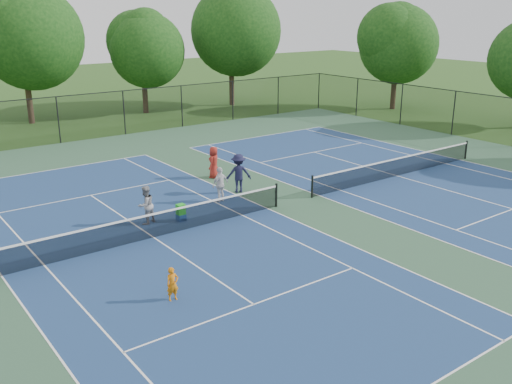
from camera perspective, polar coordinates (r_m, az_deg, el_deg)
ground at (r=25.69m, az=3.86°, el=-1.02°), size 140.00×140.00×0.00m
court_pad at (r=25.69m, az=3.86°, el=-1.01°), size 36.00×36.00×0.01m
tennis_court_left at (r=22.03m, az=-10.19°, el=-4.30°), size 12.00×23.83×1.07m
tennis_court_right at (r=30.48m, az=13.95°, el=1.73°), size 12.00×23.83×1.07m
perimeter_fence at (r=25.21m, az=3.94°, el=2.43°), size 36.08×36.08×3.02m
tree_back_b at (r=46.00m, az=-22.44°, el=14.48°), size 7.60×7.60×10.03m
tree_back_c at (r=48.25m, az=-11.33°, el=14.21°), size 6.00×6.00×8.40m
tree_back_d at (r=51.32m, az=-2.53°, el=16.23°), size 7.80×7.80×10.37m
tree_side_e at (r=50.67m, az=13.95°, el=14.58°), size 6.60×6.60×8.87m
child_player at (r=17.27m, az=-8.35°, el=-9.10°), size 0.40×0.27×1.06m
instructor at (r=23.26m, az=-10.97°, el=-1.29°), size 0.93×0.82×1.59m
bystander_a at (r=25.56m, az=-3.59°, el=0.77°), size 1.00×0.58×1.60m
bystander_b at (r=26.77m, az=-1.76°, el=1.88°), size 1.38×1.12×1.86m
bystander_c at (r=29.23m, az=-4.23°, el=2.99°), size 0.95×0.88×1.62m
ball_crate at (r=23.56m, az=-7.50°, el=-2.55°), size 0.38×0.33×0.29m
ball_hopper at (r=23.44m, az=-7.54°, el=-1.72°), size 0.34×0.29×0.43m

